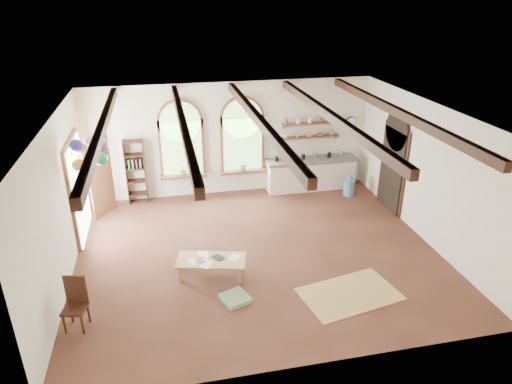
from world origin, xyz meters
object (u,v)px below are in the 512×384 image
object	(u,v)px
balloon_cluster	(91,152)
coffee_table	(211,261)
kitchen_counter	(311,174)
side_chair	(76,314)

from	to	relation	value
balloon_cluster	coffee_table	bearing A→B (deg)	-36.02
kitchen_counter	side_chair	world-z (taller)	side_chair
coffee_table	side_chair	distance (m)	2.72
side_chair	kitchen_counter	bearing A→B (deg)	39.94
coffee_table	balloon_cluster	world-z (taller)	balloon_cluster
coffee_table	balloon_cluster	bearing A→B (deg)	143.98
side_chair	balloon_cluster	distance (m)	3.41
side_chair	balloon_cluster	bearing A→B (deg)	84.99
coffee_table	side_chair	world-z (taller)	side_chair
coffee_table	balloon_cluster	distance (m)	3.43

